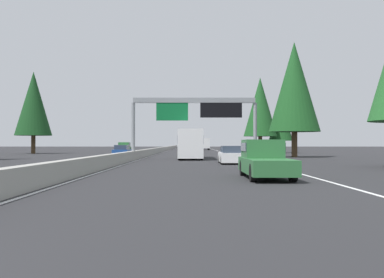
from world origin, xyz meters
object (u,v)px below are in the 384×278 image
at_px(conifer_left_mid, 33,104).
at_px(sedan_far_left, 231,155).
at_px(pickup_distant_a, 264,159).
at_px(conifer_right_far, 281,120).
at_px(box_truck_near_center, 204,144).
at_px(bus_mid_center, 191,143).
at_px(conifer_right_near, 294,87).
at_px(oncoming_near, 122,151).
at_px(oncoming_far, 124,148).
at_px(sign_gantry_overhead, 196,111).
at_px(sedan_mid_right, 191,149).
at_px(conifer_right_mid, 260,107).

bearing_deg(conifer_left_mid, sedan_far_left, -140.54).
bearing_deg(pickup_distant_a, conifer_right_far, -12.49).
relative_size(box_truck_near_center, conifer_right_far, 0.87).
xyz_separation_m(bus_mid_center, conifer_right_near, (5.19, -12.60, 6.81)).
xyz_separation_m(bus_mid_center, oncoming_near, (6.26, 8.46, -1.03)).
relative_size(bus_mid_center, conifer_left_mid, 0.86).
height_order(oncoming_far, conifer_left_mid, conifer_left_mid).
xyz_separation_m(bus_mid_center, oncoming_far, (29.36, 11.81, -0.80)).
relative_size(sign_gantry_overhead, oncoming_far, 2.26).
bearing_deg(bus_mid_center, pickup_distant_a, -172.23).
height_order(conifer_right_near, conifer_right_far, conifer_right_near).
bearing_deg(conifer_right_far, sedan_mid_right, 101.00).
distance_m(box_truck_near_center, oncoming_far, 37.28).
distance_m(conifer_right_near, conifer_left_mid, 42.48).
xyz_separation_m(sedan_mid_right, conifer_left_mid, (-4.55, 25.83, 7.49)).
distance_m(sedan_far_left, box_truck_near_center, 75.01).
xyz_separation_m(pickup_distant_a, oncoming_far, (55.67, 15.39, 0.00)).
bearing_deg(box_truck_near_center, sign_gantry_overhead, 177.46).
relative_size(box_truck_near_center, sedan_mid_right, 1.93).
height_order(oncoming_far, conifer_right_near, conifer_right_near).
relative_size(bus_mid_center, conifer_right_far, 1.17).
bearing_deg(oncoming_near, oncoming_far, -171.77).
distance_m(sedan_far_left, sedan_mid_right, 39.91).
bearing_deg(oncoming_near, sedan_far_left, 33.25).
bearing_deg(conifer_right_mid, conifer_right_far, -56.29).
bearing_deg(sign_gantry_overhead, bus_mid_center, 8.66).
height_order(conifer_right_far, conifer_left_mid, conifer_left_mid).
bearing_deg(sedan_mid_right, pickup_distant_a, -176.36).
bearing_deg(sedan_far_left, sign_gantry_overhead, 18.77).
xyz_separation_m(sign_gantry_overhead, conifer_right_near, (8.77, -12.05, 3.53)).
xyz_separation_m(oncoming_near, conifer_right_near, (-1.07, -21.06, 7.84)).
relative_size(sedan_mid_right, oncoming_far, 0.79).
distance_m(sign_gantry_overhead, oncoming_far, 35.41).
bearing_deg(conifer_left_mid, bus_mid_center, -132.50).
relative_size(sedan_far_left, conifer_right_near, 0.31).
bearing_deg(sedan_far_left, conifer_right_mid, -12.48).
bearing_deg(oncoming_far, conifer_left_mid, -67.34).
relative_size(pickup_distant_a, conifer_right_near, 0.40).
relative_size(oncoming_near, conifer_right_near, 0.31).
bearing_deg(oncoming_far, box_truck_near_center, 155.72).
height_order(oncoming_far, conifer_right_mid, conifer_right_mid).
xyz_separation_m(box_truck_near_center, sedan_mid_right, (-35.23, 3.39, -0.93)).
relative_size(sign_gantry_overhead, bus_mid_center, 1.10).
distance_m(pickup_distant_a, box_truck_near_center, 89.64).
relative_size(conifer_right_near, conifer_left_mid, 1.04).
bearing_deg(conifer_left_mid, box_truck_near_center, -36.30).
distance_m(oncoming_far, conifer_right_far, 28.66).
xyz_separation_m(conifer_right_near, conifer_right_far, (26.06, -3.74, -2.57)).
bearing_deg(sedan_far_left, box_truck_near_center, -0.17).
height_order(bus_mid_center, box_truck_near_center, bus_mid_center).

